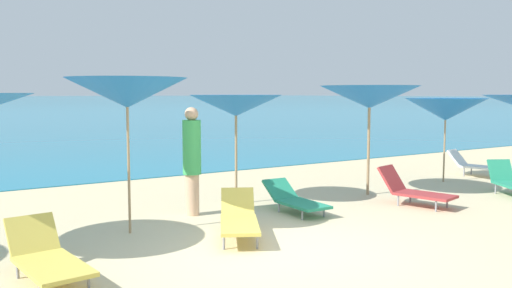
# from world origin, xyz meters

# --- Properties ---
(ground_plane) EXTENTS (50.00, 100.00, 0.30)m
(ground_plane) POSITION_xyz_m (0.00, 10.00, -0.15)
(ground_plane) COLOR beige
(umbrella_3) EXTENTS (1.88, 1.88, 2.41)m
(umbrella_3) POSITION_xyz_m (-1.44, 2.10, 2.18)
(umbrella_3) COLOR #9E7F59
(umbrella_3) RESTS_ON ground_plane
(umbrella_4) EXTENTS (1.98, 1.98, 2.14)m
(umbrella_4) POSITION_xyz_m (1.10, 3.14, 1.93)
(umbrella_4) COLOR #9E7F59
(umbrella_4) RESTS_ON ground_plane
(umbrella_5) EXTENTS (2.31, 2.31, 2.33)m
(umbrella_5) POSITION_xyz_m (3.95, 2.42, 2.09)
(umbrella_5) COLOR #9E7F59
(umbrella_5) RESTS_ON ground_plane
(umbrella_6) EXTENTS (2.08, 2.08, 2.05)m
(umbrella_6) POSITION_xyz_m (6.72, 2.64, 1.78)
(umbrella_6) COLOR #9E7F59
(umbrella_6) RESTS_ON ground_plane
(lounge_chair_2) EXTENTS (0.91, 1.53, 0.73)m
(lounge_chair_2) POSITION_xyz_m (3.90, 1.13, 0.31)
(lounge_chair_2) COLOR #A53333
(lounge_chair_2) RESTS_ON ground_plane
(lounge_chair_3) EXTENTS (0.76, 1.57, 0.65)m
(lounge_chair_3) POSITION_xyz_m (-2.97, 0.60, 0.27)
(lounge_chair_3) COLOR #D8BF4C
(lounge_chair_3) RESTS_ON ground_plane
(lounge_chair_4) EXTENTS (1.19, 1.57, 0.65)m
(lounge_chair_4) POSITION_xyz_m (-0.16, 0.93, 0.30)
(lounge_chair_4) COLOR #D8BF4C
(lounge_chair_4) RESTS_ON ground_plane
(lounge_chair_8) EXTENTS (0.82, 1.59, 0.66)m
(lounge_chair_8) POSITION_xyz_m (8.20, 2.77, 0.30)
(lounge_chair_8) COLOR white
(lounge_chair_8) RESTS_ON ground_plane
(lounge_chair_9) EXTENTS (0.58, 1.49, 0.53)m
(lounge_chair_9) POSITION_xyz_m (1.59, 1.87, 0.25)
(lounge_chair_9) COLOR #268C66
(lounge_chair_9) RESTS_ON ground_plane
(beachgoer_0) EXTENTS (0.32, 0.32, 1.93)m
(beachgoer_0) POSITION_xyz_m (-0.07, 2.70, 1.04)
(beachgoer_0) COLOR #DBAA84
(beachgoer_0) RESTS_ON ground_plane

